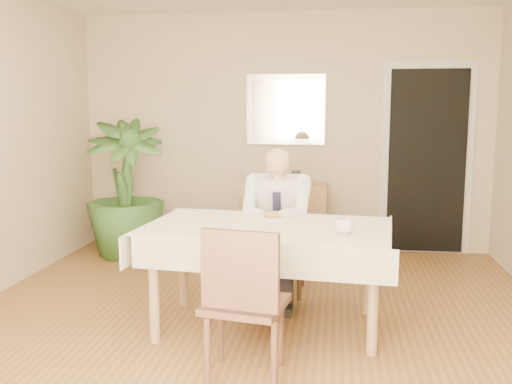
# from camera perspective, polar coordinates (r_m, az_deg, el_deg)

# --- Properties ---
(room) EXTENTS (5.00, 5.02, 2.60)m
(room) POSITION_cam_1_polar(r_m,az_deg,el_deg) (3.87, -0.72, 4.37)
(room) COLOR brown
(room) RESTS_ON ground
(window) EXTENTS (1.34, 0.04, 1.44)m
(window) POSITION_cam_1_polar(r_m,az_deg,el_deg) (1.47, -15.51, 3.15)
(window) COLOR silver
(window) RESTS_ON room
(doorway) EXTENTS (0.96, 0.07, 2.10)m
(doorway) POSITION_cam_1_polar(r_m,az_deg,el_deg) (6.38, 16.69, 2.94)
(doorway) COLOR silver
(doorway) RESTS_ON ground
(mirror) EXTENTS (0.86, 0.04, 0.76)m
(mirror) POSITION_cam_1_polar(r_m,az_deg,el_deg) (6.31, 2.98, 8.24)
(mirror) COLOR silver
(mirror) RESTS_ON room
(dining_table) EXTENTS (1.81, 1.17, 0.75)m
(dining_table) POSITION_cam_1_polar(r_m,az_deg,el_deg) (4.04, 1.16, -4.51)
(dining_table) COLOR #9F7F59
(dining_table) RESTS_ON ground
(chair_far) EXTENTS (0.49, 0.49, 0.95)m
(chair_far) POSITION_cam_1_polar(r_m,az_deg,el_deg) (4.93, 2.38, -3.73)
(chair_far) COLOR #4A2D20
(chair_far) RESTS_ON ground
(chair_near) EXTENTS (0.51, 0.51, 0.93)m
(chair_near) POSITION_cam_1_polar(r_m,az_deg,el_deg) (3.25, -1.29, -10.43)
(chair_near) COLOR #4A2D20
(chair_near) RESTS_ON ground
(seated_man) EXTENTS (0.48, 0.72, 1.24)m
(seated_man) POSITION_cam_1_polar(r_m,az_deg,el_deg) (4.61, 2.04, -2.59)
(seated_man) COLOR white
(seated_man) RESTS_ON ground
(plate) EXTENTS (0.26, 0.26, 0.02)m
(plate) POSITION_cam_1_polar(r_m,az_deg,el_deg) (4.26, 1.81, -2.57)
(plate) COLOR white
(plate) RESTS_ON dining_table
(food) EXTENTS (0.14, 0.14, 0.06)m
(food) POSITION_cam_1_polar(r_m,az_deg,el_deg) (4.25, 1.81, -2.28)
(food) COLOR brown
(food) RESTS_ON dining_table
(knife) EXTENTS (0.01, 0.13, 0.01)m
(knife) POSITION_cam_1_polar(r_m,az_deg,el_deg) (4.19, 2.27, -2.51)
(knife) COLOR silver
(knife) RESTS_ON dining_table
(fork) EXTENTS (0.01, 0.13, 0.01)m
(fork) POSITION_cam_1_polar(r_m,az_deg,el_deg) (4.20, 1.18, -2.49)
(fork) COLOR silver
(fork) RESTS_ON dining_table
(coffee_mug) EXTENTS (0.13, 0.13, 0.10)m
(coffee_mug) POSITION_cam_1_polar(r_m,az_deg,el_deg) (3.81, 8.80, -3.38)
(coffee_mug) COLOR white
(coffee_mug) RESTS_ON dining_table
(sideboard) EXTENTS (0.95, 0.34, 0.75)m
(sideboard) POSITION_cam_1_polar(r_m,az_deg,el_deg) (6.27, 2.77, -2.54)
(sideboard) COLOR #9F7F59
(sideboard) RESTS_ON ground
(photo_frame_left) EXTENTS (0.10, 0.02, 0.14)m
(photo_frame_left) POSITION_cam_1_polar(r_m,az_deg,el_deg) (6.26, -0.77, 1.59)
(photo_frame_left) COLOR silver
(photo_frame_left) RESTS_ON sideboard
(photo_frame_center) EXTENTS (0.10, 0.02, 0.14)m
(photo_frame_center) POSITION_cam_1_polar(r_m,az_deg,el_deg) (6.29, 1.41, 1.63)
(photo_frame_center) COLOR silver
(photo_frame_center) RESTS_ON sideboard
(photo_frame_right) EXTENTS (0.10, 0.02, 0.14)m
(photo_frame_right) POSITION_cam_1_polar(r_m,az_deg,el_deg) (6.23, 4.02, 1.54)
(photo_frame_right) COLOR silver
(photo_frame_right) RESTS_ON sideboard
(potted_palm) EXTENTS (1.07, 1.07, 1.45)m
(potted_palm) POSITION_cam_1_polar(r_m,az_deg,el_deg) (6.17, -12.94, 0.35)
(potted_palm) COLOR #284C1D
(potted_palm) RESTS_ON ground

